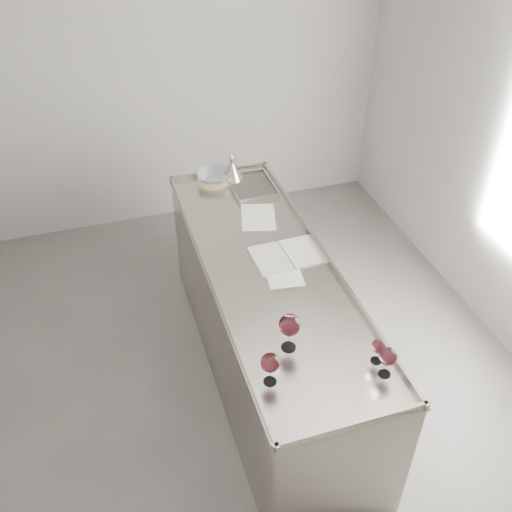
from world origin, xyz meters
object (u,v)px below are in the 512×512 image
object	(u,v)px
counter	(268,322)
ceramic_bowl	(214,176)
wine_glass_left	(270,363)
wine_glass_right	(388,357)
wine_funnel	(232,171)
wine_glass_small	(379,347)
notebook	(287,255)
wine_glass_middle	(290,326)

from	to	relation	value
counter	ceramic_bowl	bearing A→B (deg)	93.57
wine_glass_left	wine_glass_right	xyz separation A→B (m)	(0.55, -0.12, -0.01)
wine_funnel	wine_glass_small	bearing A→B (deg)	-84.03
notebook	ceramic_bowl	xyz separation A→B (m)	(-0.21, 1.01, 0.04)
wine_glass_middle	ceramic_bowl	size ratio (longest dim) A/B	0.91
notebook	ceramic_bowl	bearing A→B (deg)	99.98
wine_glass_left	wine_funnel	distance (m)	1.95
wine_glass_middle	notebook	world-z (taller)	wine_glass_middle
notebook	counter	bearing A→B (deg)	-155.21
counter	wine_glass_right	bearing A→B (deg)	-74.03
wine_glass_left	wine_glass_small	world-z (taller)	wine_glass_left
wine_glass_middle	wine_funnel	size ratio (longest dim) A/B	1.00
wine_glass_middle	wine_glass_small	bearing A→B (deg)	-29.38
wine_glass_small	wine_funnel	world-z (taller)	wine_funnel
wine_glass_left	notebook	size ratio (longest dim) A/B	0.43
counter	wine_funnel	world-z (taller)	wine_funnel
counter	wine_funnel	distance (m)	1.21
counter	notebook	world-z (taller)	counter
ceramic_bowl	wine_glass_small	bearing A→B (deg)	-80.04
ceramic_bowl	wine_funnel	xyz separation A→B (m)	(0.14, 0.00, 0.02)
wine_glass_right	notebook	size ratio (longest dim) A/B	0.40
wine_glass_middle	notebook	xyz separation A→B (m)	(0.25, 0.72, -0.15)
wine_funnel	notebook	bearing A→B (deg)	-85.91
counter	wine_glass_middle	world-z (taller)	wine_glass_middle
wine_glass_left	wine_glass_small	distance (m)	0.55
wine_glass_left	notebook	bearing A→B (deg)	65.26
wine_glass_middle	wine_funnel	world-z (taller)	same
notebook	wine_funnel	world-z (taller)	wine_funnel
wine_glass_small	ceramic_bowl	size ratio (longest dim) A/B	0.59
wine_glass_right	wine_funnel	xyz separation A→B (m)	(-0.20, 2.04, -0.06)
wine_glass_middle	wine_glass_right	xyz separation A→B (m)	(0.39, -0.31, -0.03)
wine_glass_left	wine_glass_small	xyz separation A→B (m)	(0.55, -0.03, -0.03)
wine_glass_middle	notebook	size ratio (longest dim) A/B	0.50
wine_funnel	counter	bearing A→B (deg)	-93.76
wine_glass_right	wine_glass_left	bearing A→B (deg)	167.21
notebook	wine_glass_left	bearing A→B (deg)	-116.55
wine_glass_left	ceramic_bowl	xyz separation A→B (m)	(0.21, 1.91, -0.08)
wine_glass_small	wine_funnel	size ratio (longest dim) A/B	0.66
ceramic_bowl	wine_glass_middle	bearing A→B (deg)	-91.48
wine_glass_small	wine_glass_right	bearing A→B (deg)	-90.00
notebook	wine_funnel	bearing A→B (deg)	92.27
notebook	wine_glass_middle	bearing A→B (deg)	-111.20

